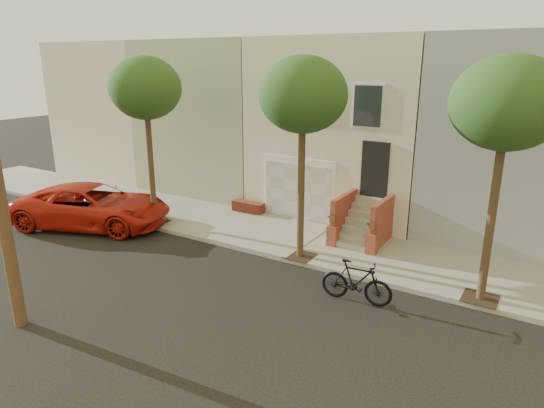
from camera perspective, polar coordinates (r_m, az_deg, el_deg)
The scene contains 8 objects.
ground at distance 13.34m, azimuth -8.77°, elevation -11.46°, with size 90.00×90.00×0.00m, color black.
sidewalk at distance 17.32m, azimuth 2.73°, elevation -4.17°, with size 40.00×3.70×0.15m, color gray.
house_row at distance 21.63m, azimuth 10.52°, elevation 9.58°, with size 33.10×11.70×7.00m.
tree_left at distance 18.42m, azimuth -14.92°, elevation 13.12°, with size 2.70×2.57×6.30m.
tree_mid at distance 14.45m, azimuth 3.70°, elevation 12.75°, with size 2.70×2.57×6.30m.
tree_right at distance 12.82m, azimuth 26.31°, elevation 10.56°, with size 2.70×2.57×6.30m.
pickup_truck at distance 19.83m, azimuth -20.66°, elevation -0.22°, with size 2.75×5.96×1.66m, color red.
motorcycle at distance 13.13m, azimuth 10.06°, elevation -9.14°, with size 0.55×1.95×1.17m, color black.
Camera 1 is at (7.79, -8.81, 6.28)m, focal length 31.49 mm.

